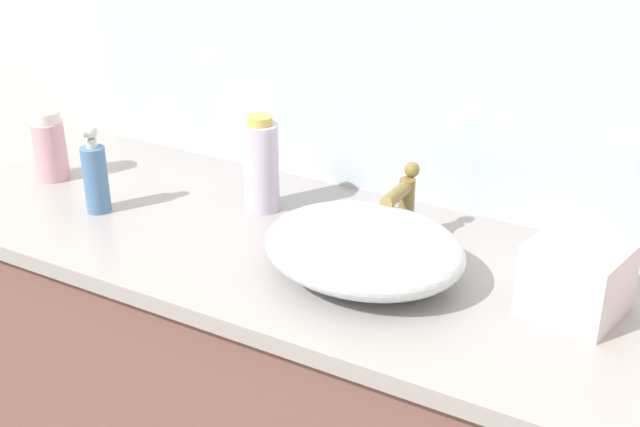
{
  "coord_description": "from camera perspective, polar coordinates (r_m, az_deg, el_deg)",
  "views": [
    {
      "loc": [
        0.77,
        -0.71,
        1.51
      ],
      "look_at": [
        0.14,
        0.39,
        0.92
      ],
      "focal_mm": 45.88,
      "sensor_mm": 36.0,
      "label": 1
    }
  ],
  "objects": [
    {
      "name": "vanity_counter",
      "position": [
        1.73,
        -2.69,
        -14.1
      ],
      "size": [
        1.42,
        0.56,
        0.84
      ],
      "color": "brown",
      "rests_on": "ground"
    },
    {
      "name": "lotion_bottle",
      "position": [
        1.82,
        -18.34,
        4.47
      ],
      "size": [
        0.07,
        0.07,
        0.15
      ],
      "color": "#D496A5",
      "rests_on": "vanity_counter"
    },
    {
      "name": "sink_basin",
      "position": [
        1.34,
        3.05,
        -2.44
      ],
      "size": [
        0.34,
        0.28,
        0.11
      ],
      "primitive_type": "ellipsoid",
      "color": "silver",
      "rests_on": "vanity_counter"
    },
    {
      "name": "soap_dispenser",
      "position": [
        1.63,
        -15.4,
        2.59
      ],
      "size": [
        0.05,
        0.05,
        0.18
      ],
      "color": "teal",
      "rests_on": "vanity_counter"
    },
    {
      "name": "faucet",
      "position": [
        1.46,
        5.88,
        0.97
      ],
      "size": [
        0.03,
        0.12,
        0.14
      ],
      "color": "olive",
      "rests_on": "vanity_counter"
    },
    {
      "name": "perfume_bottle",
      "position": [
        1.58,
        -4.12,
        3.36
      ],
      "size": [
        0.07,
        0.07,
        0.19
      ],
      "color": "silver",
      "rests_on": "vanity_counter"
    },
    {
      "name": "tissue_box",
      "position": [
        1.31,
        17.52,
        -4.0
      ],
      "size": [
        0.16,
        0.16,
        0.16
      ],
      "color": "silver",
      "rests_on": "vanity_counter"
    }
  ]
}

